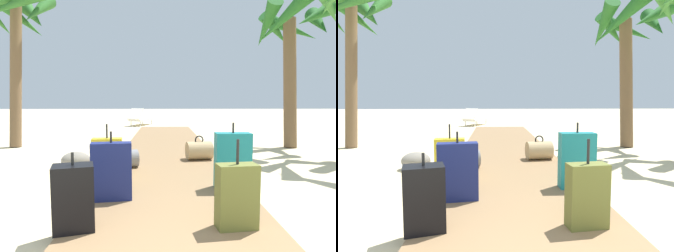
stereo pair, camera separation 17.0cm
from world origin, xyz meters
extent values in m
plane|color=beige|center=(0.00, 4.21, 0.00)|extent=(60.00, 60.00, 0.00)
cube|color=olive|center=(0.00, 5.27, 0.04)|extent=(1.89, 10.54, 0.08)
cylinder|color=slate|center=(-0.81, 3.61, 0.22)|extent=(0.71, 0.48, 0.28)
torus|color=black|center=(-0.81, 3.61, 0.39)|extent=(0.16, 0.08, 0.16)
cube|color=olive|center=(0.54, 1.46, 0.36)|extent=(0.36, 0.21, 0.55)
cylinder|color=black|center=(0.54, 1.46, 0.74)|extent=(0.02, 0.02, 0.21)
cube|color=gold|center=(-0.86, 3.07, 0.36)|extent=(0.43, 0.22, 0.55)
cylinder|color=black|center=(-0.86, 3.07, 0.73)|extent=(0.02, 0.02, 0.20)
cube|color=black|center=(-0.83, 1.44, 0.36)|extent=(0.38, 0.31, 0.55)
cylinder|color=black|center=(-0.83, 1.44, 0.69)|extent=(0.02, 0.02, 0.11)
cylinder|color=tan|center=(0.58, 4.25, 0.24)|extent=(0.50, 0.39, 0.33)
torus|color=black|center=(0.58, 4.25, 0.44)|extent=(0.17, 0.05, 0.16)
cube|color=navy|center=(-0.64, 2.17, 0.39)|extent=(0.45, 0.23, 0.63)
cylinder|color=black|center=(-0.64, 2.17, 0.77)|extent=(0.02, 0.02, 0.12)
cube|color=#197A7F|center=(0.77, 2.55, 0.42)|extent=(0.43, 0.20, 0.69)
cylinder|color=black|center=(0.77, 2.55, 0.83)|extent=(0.02, 0.02, 0.12)
cylinder|color=brown|center=(3.04, 6.12, 1.58)|extent=(0.30, 0.62, 3.17)
cone|color=#236023|center=(3.64, 6.03, 2.98)|extent=(0.55, 1.25, 0.98)
cone|color=#236023|center=(3.28, 6.75, 3.02)|extent=(1.41, 0.84, 0.92)
cone|color=#236023|center=(2.81, 6.57, 2.96)|extent=(1.07, 0.78, 0.90)
cone|color=#236023|center=(2.40, 6.10, 2.95)|extent=(0.40, 1.22, 1.09)
cone|color=#236023|center=(2.59, 5.59, 2.95)|extent=(1.23, 1.11, 1.16)
cone|color=#236023|center=(3.32, 5.55, 3.03)|extent=(1.33, 0.91, 0.86)
cylinder|color=brown|center=(-3.72, 6.31, 1.74)|extent=(0.27, 0.62, 3.50)
cone|color=#2D6B28|center=(-3.06, 6.23, 3.30)|extent=(0.51, 1.32, 1.05)
cone|color=#2D6B28|center=(-3.39, 6.69, 3.29)|extent=(1.01, 0.94, 0.91)
cone|color=#2D6B28|center=(-3.81, 6.94, 3.28)|extent=(1.25, 0.53, 1.10)
cone|color=#2D6B28|center=(-3.36, 5.78, 3.32)|extent=(1.26, 1.00, 0.98)
cone|color=#387A33|center=(3.25, 5.05, 3.14)|extent=(1.27, 1.14, 0.96)
cube|color=white|center=(-1.06, 12.16, 0.26)|extent=(1.10, 1.52, 0.08)
cube|color=white|center=(-1.29, 11.61, 0.54)|extent=(0.75, 0.70, 0.48)
cylinder|color=silver|center=(-1.06, 12.77, 0.11)|extent=(0.04, 0.04, 0.22)
cylinder|color=silver|center=(-0.62, 12.58, 0.11)|extent=(0.04, 0.04, 0.22)
cylinder|color=silver|center=(-1.50, 11.74, 0.11)|extent=(0.04, 0.04, 0.22)
cylinder|color=silver|center=(-1.06, 11.55, 0.11)|extent=(0.04, 0.04, 0.22)
ellipsoid|color=gray|center=(-1.57, 3.92, 0.14)|extent=(0.49, 0.43, 0.29)
ellipsoid|color=#5B5651|center=(2.08, 7.35, 0.11)|extent=(0.41, 0.41, 0.21)
camera|label=1|loc=(-0.08, -0.88, 1.17)|focal=30.49mm
camera|label=2|loc=(-0.25, -0.87, 1.17)|focal=30.49mm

